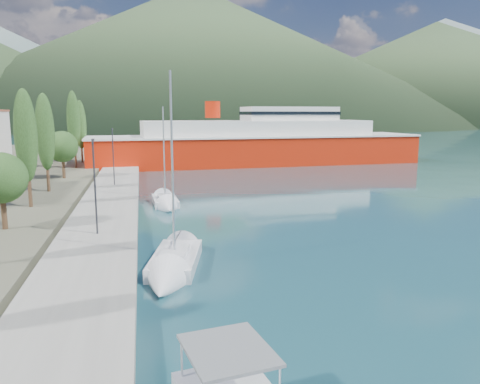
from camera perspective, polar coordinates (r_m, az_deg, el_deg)
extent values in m
plane|color=#1A454F|center=(135.03, -9.41, 5.89)|extent=(1400.00, 1400.00, 0.00)
cube|color=gray|center=(41.52, -15.79, -1.94)|extent=(5.00, 88.00, 0.80)
cone|color=slate|center=(704.67, -5.06, 16.22)|extent=(760.00, 760.00, 180.00)
cone|color=slate|center=(750.39, 23.38, 13.55)|extent=(640.00, 640.00, 140.00)
cone|color=#364D2D|center=(420.05, -5.81, 16.27)|extent=(480.00, 480.00, 115.00)
cone|color=#364D2D|center=(477.34, 22.60, 13.28)|extent=(420.00, 420.00, 90.00)
cylinder|color=#47301E|center=(35.29, -26.82, -2.37)|extent=(0.36, 0.36, 2.13)
sphere|color=#2B4D1F|center=(34.91, -27.12, 1.55)|extent=(3.41, 3.41, 3.41)
cylinder|color=#47301E|center=(42.71, -24.21, -0.25)|extent=(0.30, 0.30, 2.14)
ellipsoid|color=#2B4D1F|center=(42.22, -24.67, 6.28)|extent=(1.80, 1.80, 7.60)
cylinder|color=#47301E|center=(50.49, -22.33, 1.27)|extent=(0.30, 0.30, 2.13)
ellipsoid|color=#2B4D1F|center=(50.08, -22.68, 6.77)|extent=(1.80, 1.80, 7.56)
cylinder|color=#47301E|center=(60.05, -20.70, 2.68)|extent=(0.36, 0.36, 2.32)
sphere|color=#2B4D1F|center=(59.82, -20.85, 5.20)|extent=(3.71, 3.71, 3.71)
cylinder|color=#47301E|center=(70.84, -19.39, 3.75)|extent=(0.30, 0.30, 2.39)
ellipsoid|color=#2B4D1F|center=(70.55, -19.64, 8.13)|extent=(1.80, 1.80, 8.46)
cylinder|color=#47301E|center=(78.40, -18.69, 4.21)|extent=(0.30, 0.30, 2.14)
ellipsoid|color=#2B4D1F|center=(78.13, -18.88, 7.77)|extent=(1.80, 1.80, 7.60)
cylinder|color=#2D2D33|center=(30.95, -17.26, 0.52)|extent=(0.12, 0.12, 6.00)
cube|color=#2D2D33|center=(30.89, -17.50, 6.10)|extent=(0.15, 0.50, 0.12)
cylinder|color=#2D2D33|center=(51.88, -15.19, 4.13)|extent=(0.12, 0.12, 6.00)
cube|color=#2D2D33|center=(51.95, -15.32, 7.45)|extent=(0.15, 0.50, 0.12)
cube|color=slate|center=(12.85, -1.47, -18.69)|extent=(2.51, 2.84, 0.09)
cube|color=silver|center=(26.64, -7.84, -8.39)|extent=(3.62, 6.25, 0.94)
cube|color=silver|center=(26.09, -8.00, -7.35)|extent=(1.92, 2.60, 0.36)
cylinder|color=silver|center=(25.12, -8.26, 3.17)|extent=(0.12, 0.12, 9.90)
cone|color=silver|center=(23.15, -9.23, -11.25)|extent=(2.94, 3.20, 2.40)
cube|color=silver|center=(44.36, -9.13, -1.19)|extent=(2.35, 4.98, 0.84)
cube|color=silver|center=(43.94, -9.11, -0.56)|extent=(1.37, 2.01, 0.33)
cylinder|color=silver|center=(43.42, -9.25, 4.72)|extent=(0.12, 0.12, 8.38)
cone|color=silver|center=(41.30, -8.72, -1.98)|extent=(2.24, 2.37, 2.14)
cube|color=red|center=(78.43, 2.07, 4.93)|extent=(54.91, 14.42, 5.25)
cube|color=silver|center=(78.26, 2.08, 6.84)|extent=(55.31, 14.78, 0.28)
cube|color=silver|center=(78.21, 2.09, 7.67)|extent=(37.98, 11.52, 2.81)
cube|color=silver|center=(80.03, 6.00, 9.48)|extent=(15.60, 7.85, 2.25)
cylinder|color=red|center=(76.26, -3.36, 10.00)|extent=(2.44, 2.44, 2.62)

